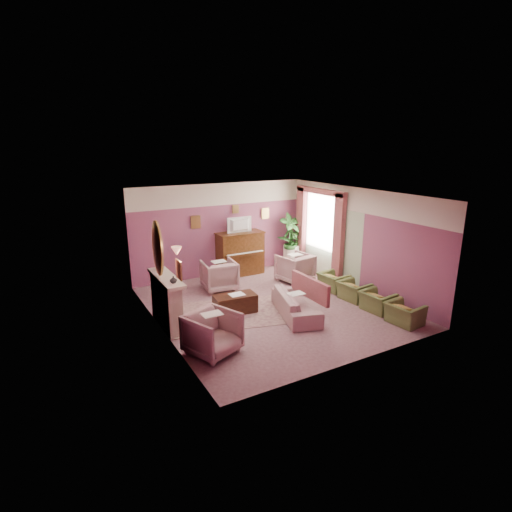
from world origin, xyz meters
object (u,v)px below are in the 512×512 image
olive_chair_c (354,288)px  floral_armchair_front (213,331)px  floral_armchair_left (219,274)px  piano (240,254)px  sofa (296,300)px  floral_armchair_right (295,266)px  olive_chair_b (377,298)px  side_table (291,256)px  olive_chair_a (405,310)px  television (241,224)px  coffee_table (235,304)px  olive_chair_d (333,279)px

olive_chair_c → floral_armchair_front: bearing=-170.1°
olive_chair_c → floral_armchair_left: bearing=138.7°
piano → sofa: (-0.25, -3.37, -0.28)m
sofa → floral_armchair_right: 2.39m
sofa → olive_chair_b: (1.84, -0.79, -0.05)m
floral_armchair_front → side_table: floral_armchair_front is taller
floral_armchair_left → olive_chair_a: size_ratio=1.23×
television → coffee_table: television is taller
olive_chair_b → floral_armchair_right: bearing=100.3°
olive_chair_b → olive_chair_c: size_ratio=1.00×
floral_armchair_left → olive_chair_a: floral_armchair_left is taller
sofa → floral_armchair_front: bearing=-163.5°
floral_armchair_right → olive_chair_c: (0.50, -1.96, -0.14)m
piano → television: (0.00, -0.05, 0.95)m
floral_armchair_front → olive_chair_a: size_ratio=1.23×
coffee_table → olive_chair_d: olive_chair_d is taller
floral_armchair_right → side_table: size_ratio=1.31×
floral_armchair_right → side_table: bearing=60.0°
olive_chair_c → coffee_table: bearing=165.7°
sofa → side_table: size_ratio=2.65×
olive_chair_b → olive_chair_d: same height
floral_armchair_right → olive_chair_c: size_ratio=1.23×
olive_chair_c → side_table: size_ratio=1.07×
television → floral_armchair_front: bearing=-123.5°
sofa → floral_armchair_right: floral_armchair_right is taller
coffee_table → side_table: bearing=37.2°
television → olive_chair_b: 4.59m
floral_armchair_front → olive_chair_c: (4.27, 0.75, -0.14)m
floral_armchair_left → floral_armchair_right: bearing=-11.3°
piano → floral_armchair_right: size_ratio=1.52×
piano → sofa: size_ratio=0.75×
floral_armchair_left → sofa: bearing=-69.9°
floral_armchair_right → olive_chair_c: bearing=-75.6°
floral_armchair_left → coffee_table: bearing=-101.1°
floral_armchair_right → olive_chair_d: size_ratio=1.23×
television → coffee_table: size_ratio=0.80×
side_table → coffee_table: bearing=-142.8°
olive_chair_d → sofa: bearing=-155.2°
television → sofa: bearing=-94.2°
olive_chair_d → side_table: side_table is taller
olive_chair_d → side_table: size_ratio=1.07×
sofa → floral_armchair_left: size_ratio=2.02×
coffee_table → floral_armchair_left: floral_armchair_left is taller
olive_chair_b → sofa: bearing=156.8°
piano → side_table: 1.89m
coffee_table → olive_chair_d: 3.05m
floral_armchair_right → olive_chair_c: 2.02m
piano → olive_chair_c: size_ratio=1.87×
television → olive_chair_d: 3.21m
piano → olive_chair_a: size_ratio=1.87×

